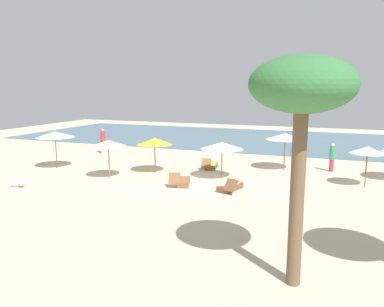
{
  "coord_description": "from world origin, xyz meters",
  "views": [
    {
      "loc": [
        6.36,
        -18.65,
        4.95
      ],
      "look_at": [
        -1.59,
        1.83,
        1.1
      ],
      "focal_mm": 35.86,
      "sensor_mm": 36.0,
      "label": 1
    }
  ],
  "objects": [
    {
      "name": "ground_plane",
      "position": [
        0.0,
        0.0,
        0.0
      ],
      "size": [
        60.0,
        60.0,
        0.0
      ],
      "primitive_type": "plane",
      "color": "beige"
    },
    {
      "name": "umbrella_4",
      "position": [
        -5.23,
        -1.25,
        1.94
      ],
      "size": [
        1.92,
        1.92,
        2.12
      ],
      "color": "olive",
      "rests_on": "ground_plane"
    },
    {
      "name": "umbrella_5",
      "position": [
        -9.68,
        -0.22,
        2.09
      ],
      "size": [
        2.26,
        2.26,
        2.27
      ],
      "color": "brown",
      "rests_on": "ground_plane"
    },
    {
      "name": "person_0",
      "position": [
        6.03,
        4.93,
        0.85
      ],
      "size": [
        0.41,
        0.41,
        1.68
      ],
      "color": "#BF3338",
      "rests_on": "ground_plane"
    },
    {
      "name": "lounger_2",
      "position": [
        -0.94,
        -1.16,
        0.17
      ],
      "size": [
        1.07,
        1.75,
        0.74
      ],
      "color": "brown",
      "rests_on": "ground_plane"
    },
    {
      "name": "umbrella_2",
      "position": [
        7.7,
        1.84,
        1.86
      ],
      "size": [
        1.7,
        1.7,
        2.04
      ],
      "color": "brown",
      "rests_on": "ground_plane"
    },
    {
      "name": "lounger_0",
      "position": [
        -0.84,
        3.15,
        0.18
      ],
      "size": [
        0.87,
        1.74,
        0.72
      ],
      "color": "brown",
      "rests_on": "ground_plane"
    },
    {
      "name": "ocean_water",
      "position": [
        0.0,
        17.0,
        0.03
      ],
      "size": [
        48.0,
        16.0,
        0.06
      ],
      "primitive_type": "cube",
      "color": "slate",
      "rests_on": "ground_plane"
    },
    {
      "name": "person_1",
      "position": [
        -9.98,
        5.2,
        0.94
      ],
      "size": [
        0.41,
        0.41,
        1.86
      ],
      "color": "white",
      "rests_on": "ground_plane"
    },
    {
      "name": "palm_0",
      "position": [
        5.49,
        -9.28,
        4.84
      ],
      "size": [
        2.52,
        2.52,
        5.7
      ],
      "color": "brown",
      "rests_on": "ground_plane"
    },
    {
      "name": "lounger_1",
      "position": [
        1.6,
        -1.29,
        0.18
      ],
      "size": [
        1.07,
        1.79,
        0.69
      ],
      "color": "brown",
      "rests_on": "ground_plane"
    },
    {
      "name": "dog",
      "position": [
        -8.4,
        -4.55,
        0.2
      ],
      "size": [
        0.85,
        0.52,
        0.38
      ],
      "color": "silver",
      "rests_on": "ground_plane"
    },
    {
      "name": "umbrella_6",
      "position": [
        0.52,
        0.88,
        1.81
      ],
      "size": [
        2.28,
        2.28,
        2.0
      ],
      "color": "brown",
      "rests_on": "ground_plane"
    },
    {
      "name": "umbrella_1",
      "position": [
        -3.52,
        0.88,
        1.84
      ],
      "size": [
        2.05,
        2.05,
        2.04
      ],
      "color": "brown",
      "rests_on": "ground_plane"
    },
    {
      "name": "umbrella_3",
      "position": [
        3.37,
        4.35,
        2.03
      ],
      "size": [
        2.27,
        2.27,
        2.22
      ],
      "color": "brown",
      "rests_on": "ground_plane"
    }
  ]
}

